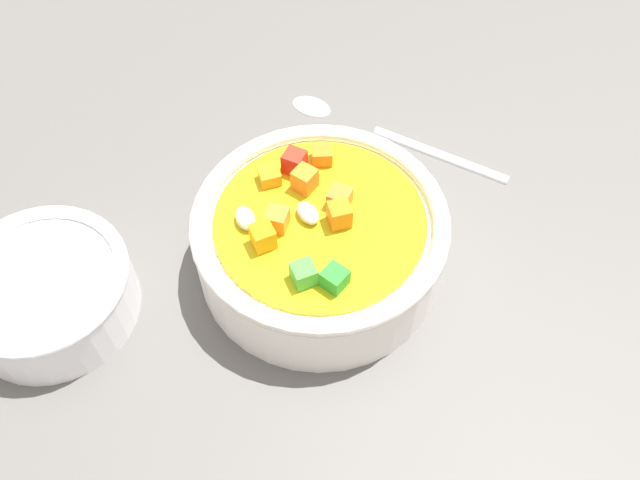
# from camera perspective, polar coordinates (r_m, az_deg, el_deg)

# --- Properties ---
(ground_plane) EXTENTS (1.40, 1.40, 0.02)m
(ground_plane) POSITION_cam_1_polar(r_m,az_deg,el_deg) (0.49, -0.00, -2.66)
(ground_plane) COLOR #565451
(soup_bowl_main) EXTENTS (0.17, 0.17, 0.07)m
(soup_bowl_main) POSITION_cam_1_polar(r_m,az_deg,el_deg) (0.46, -0.03, 0.16)
(soup_bowl_main) COLOR white
(soup_bowl_main) RESTS_ON ground_plane
(spoon) EXTENTS (0.19, 0.07, 0.01)m
(spoon) POSITION_cam_1_polar(r_m,az_deg,el_deg) (0.56, 5.14, 9.39)
(spoon) COLOR silver
(spoon) RESTS_ON ground_plane
(side_bowl_small) EXTENTS (0.12, 0.12, 0.04)m
(side_bowl_small) POSITION_cam_1_polar(r_m,az_deg,el_deg) (0.48, -22.32, -4.06)
(side_bowl_small) COLOR white
(side_bowl_small) RESTS_ON ground_plane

